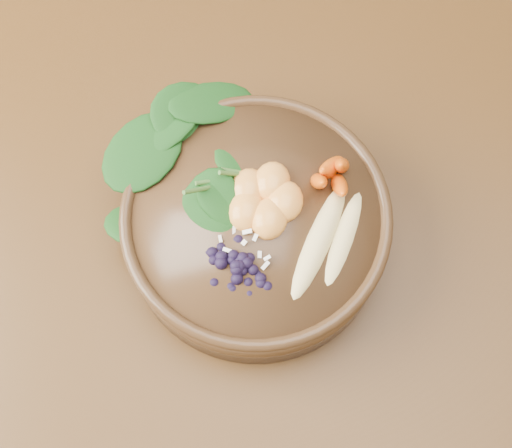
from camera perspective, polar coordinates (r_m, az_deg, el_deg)
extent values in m
plane|color=#381E0F|center=(1.50, 9.20, -7.99)|extent=(4.00, 4.00, 0.00)
cylinder|color=#331C0C|center=(1.42, -16.82, 15.76)|extent=(0.07, 0.07, 0.71)
cube|color=#462D15|center=(0.82, 16.86, 3.39)|extent=(1.60, 0.90, 0.04)
cylinder|color=#432B17|center=(0.71, 0.00, -0.29)|extent=(0.30, 0.30, 0.07)
ellipsoid|color=#E0CC84|center=(0.66, 7.13, -0.82)|extent=(0.05, 0.14, 0.02)
ellipsoid|color=#E0CC84|center=(0.65, 5.17, -0.90)|extent=(0.05, 0.14, 0.02)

